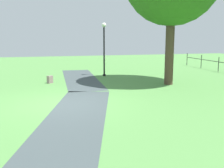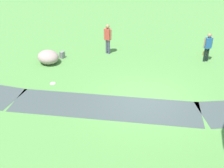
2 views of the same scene
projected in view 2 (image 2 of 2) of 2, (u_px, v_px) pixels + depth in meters
name	position (u px, v px, depth m)	size (l,w,h in m)	color
ground_plane	(146.00, 101.00, 12.08)	(48.00, 48.00, 0.00)	#528A43
footpath_segment_mid	(105.00, 107.00, 11.66)	(8.22, 4.00, 0.01)	#3D484A
lawn_boulder	(48.00, 57.00, 15.43)	(1.64, 1.72, 0.74)	gray
woman_with_handbag	(208.00, 45.00, 15.38)	(0.52, 0.26, 1.66)	black
man_near_boulder	(108.00, 37.00, 16.37)	(0.44, 0.41, 1.81)	#474762
handbag_on_grass	(206.00, 54.00, 16.48)	(0.37, 0.37, 0.31)	brown
backpack_by_boulder	(62.00, 55.00, 16.14)	(0.35, 0.34, 0.40)	gray
frisbee_on_grass	(53.00, 83.00, 13.45)	(0.26, 0.26, 0.02)	white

